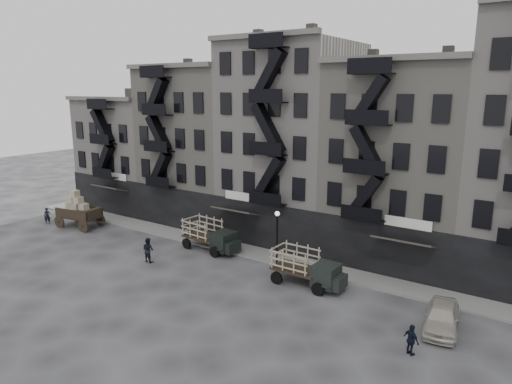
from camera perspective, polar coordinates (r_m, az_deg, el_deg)
The scene contains 15 objects.
ground at distance 35.08m, azimuth -3.89°, elevation -9.39°, with size 140.00×140.00×0.00m, color #38383A.
sidewalk at distance 37.88m, azimuth -0.39°, elevation -7.51°, with size 55.00×2.50×0.15m, color slate.
building_west at distance 53.90m, azimuth -14.55°, elevation 4.75°, with size 10.00×11.35×13.20m.
building_midwest at distance 46.75m, azimuth -6.40°, elevation 5.74°, with size 10.00×11.35×16.20m.
building_center at distance 40.93m, azimuth 4.40°, elevation 6.17°, with size 10.00×11.35×18.20m.
building_mideast at distance 37.24m, azimuth 17.91°, elevation 3.34°, with size 10.00×11.35×16.20m.
lamp_post at distance 34.54m, azimuth 2.65°, elevation -4.82°, with size 0.36×0.36×4.28m.
horse at distance 48.95m, azimuth -19.85°, elevation -2.61°, with size 0.89×1.95×1.65m, color beige.
wagon at distance 47.39m, azimuth -21.35°, elevation -1.65°, with size 4.61×2.90×3.66m.
stake_truck_west at distance 38.25m, azimuth -5.78°, elevation -5.13°, with size 5.34×2.53×2.61m.
stake_truck_east at distance 31.71m, azimuth 6.30°, elevation -9.08°, with size 5.17×2.22×2.57m.
car_east at distance 28.50m, azimuth 22.22°, elevation -14.25°, with size 1.78×4.42×1.51m, color #B0AA9E.
pedestrian_west at distance 49.94m, azimuth -24.65°, elevation -2.74°, with size 0.60×0.39×1.65m, color black.
pedestrian_mid at distance 36.72m, azimuth -13.33°, elevation -7.05°, with size 0.95×0.74×1.95m, color black.
policeman at distance 25.53m, azimuth 18.84°, elevation -17.10°, with size 0.97×0.41×1.66m, color black.
Camera 1 is at (19.97, -25.58, 13.34)m, focal length 32.00 mm.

